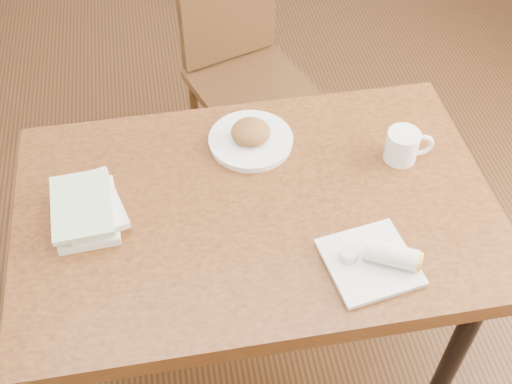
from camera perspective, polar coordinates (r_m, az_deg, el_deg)
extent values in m
cube|color=#472814|center=(2.39, 0.00, -12.92)|extent=(4.00, 5.00, 0.01)
cube|color=brown|center=(1.79, 0.00, -1.70)|extent=(1.32, 0.84, 0.06)
cylinder|color=black|center=(2.07, 17.50, -13.05)|extent=(0.06, 0.06, 0.69)
cylinder|color=black|center=(2.30, -15.30, -3.42)|extent=(0.06, 0.06, 0.69)
cylinder|color=black|center=(2.39, 11.92, 0.18)|extent=(0.06, 0.06, 0.69)
cylinder|color=#482C14|center=(2.91, 1.10, 8.52)|extent=(0.04, 0.04, 0.45)
cylinder|color=#482C14|center=(2.79, -5.39, 6.20)|extent=(0.04, 0.04, 0.45)
cylinder|color=#482C14|center=(2.68, 4.90, 4.16)|extent=(0.04, 0.04, 0.45)
cylinder|color=#482C14|center=(2.55, -1.95, 1.46)|extent=(0.04, 0.04, 0.45)
cube|color=#482C14|center=(2.56, -0.36, 9.21)|extent=(0.53, 0.53, 0.04)
cube|color=#482C14|center=(2.55, -2.51, 16.12)|extent=(0.39, 0.17, 0.45)
cylinder|color=white|center=(1.92, -0.47, 4.51)|extent=(0.25, 0.25, 0.02)
cylinder|color=white|center=(1.91, -0.47, 4.75)|extent=(0.25, 0.25, 0.01)
ellipsoid|color=#B27538|center=(1.89, -0.47, 5.38)|extent=(0.15, 0.14, 0.06)
cylinder|color=white|center=(1.90, 12.84, 4.02)|extent=(0.10, 0.10, 0.10)
torus|color=white|center=(1.91, 14.44, 4.06)|extent=(0.08, 0.02, 0.08)
cylinder|color=tan|center=(1.87, 13.07, 4.98)|extent=(0.09, 0.09, 0.01)
cylinder|color=#F2E5CC|center=(1.87, 13.08, 5.05)|extent=(0.06, 0.06, 0.00)
cube|color=white|center=(1.66, 10.06, -6.25)|extent=(0.24, 0.24, 0.01)
cube|color=white|center=(1.65, 10.10, -6.07)|extent=(0.25, 0.25, 0.01)
cylinder|color=white|center=(1.64, 11.90, -5.50)|extent=(0.14, 0.11, 0.05)
cylinder|color=yellow|center=(1.64, 14.17, -6.00)|extent=(0.04, 0.05, 0.05)
cylinder|color=silver|center=(1.64, 8.24, -5.52)|extent=(0.05, 0.05, 0.03)
cylinder|color=red|center=(1.63, 8.28, -5.32)|extent=(0.04, 0.04, 0.01)
cube|color=white|center=(1.78, -14.80, -1.89)|extent=(0.17, 0.24, 0.02)
cube|color=silver|center=(1.77, -14.54, -1.12)|extent=(0.21, 0.26, 0.02)
cube|color=#8AB679|center=(1.75, -15.25, -1.16)|extent=(0.17, 0.24, 0.02)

